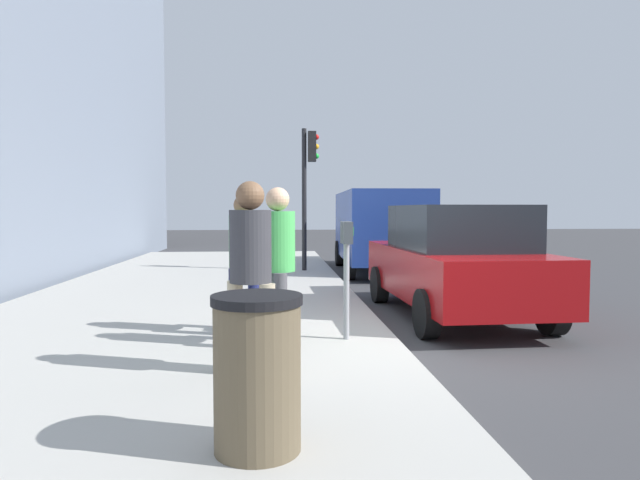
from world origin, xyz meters
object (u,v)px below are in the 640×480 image
Objects in this scene: parking_meter at (347,255)px; traffic_signal at (308,175)px; pedestrian_bystander at (250,259)px; pedestrian_at_meter at (278,252)px; parked_van_far at (379,226)px; parked_sedan_near at (454,261)px; parking_officer at (244,252)px; trash_bin at (257,372)px.

traffic_signal is at bearing 0.05° from parking_meter.
parking_meter is at bearing -2.36° from pedestrian_bystander.
parked_van_far is (8.64, -2.79, 0.04)m from pedestrian_at_meter.
pedestrian_at_meter is at bearing 174.08° from traffic_signal.
parked_sedan_near is at bearing -5.45° from pedestrian_bystander.
pedestrian_at_meter is 1.04m from pedestrian_bystander.
traffic_signal is at bearing 111.84° from parked_van_far.
parking_meter is at bearing 135.01° from parked_sedan_near.
parking_meter is 0.32× the size of parked_sedan_near.
parking_meter is at bearing 10.58° from pedestrian_at_meter.
parking_officer is at bearing 170.17° from traffic_signal.
parking_officer is 1.72× the size of trash_bin.
parked_sedan_near reaches higher than trash_bin.
parked_van_far reaches higher than parked_sedan_near.
parking_meter is at bearing -17.85° from trash_bin.
parked_sedan_near is (1.98, -1.97, -0.27)m from parking_meter.
parked_sedan_near is at bearing 60.77° from parking_officer.
parking_meter is 0.81× the size of parking_officer.
traffic_signal reaches higher than pedestrian_at_meter.
trash_bin is at bearing 149.41° from parked_sedan_near.
pedestrian_at_meter is at bearing 162.08° from parked_van_far.
traffic_signal reaches higher than parked_sedan_near.
pedestrian_at_meter is 9.08m from parked_van_far.
parked_sedan_near reaches higher than parking_meter.
parked_sedan_near is 6.40m from parked_van_far.
trash_bin is at bearing 174.81° from traffic_signal.
parking_officer is 0.33× the size of parked_van_far.
pedestrian_at_meter is 8.00m from traffic_signal.
parked_van_far is at bearing -68.16° from traffic_signal.
parking_officer is at bearing 111.51° from pedestrian_at_meter.
traffic_signal is (7.10, -1.23, 1.41)m from parking_officer.
pedestrian_at_meter reaches higher than trash_bin.
parking_officer is (0.47, 1.24, 0.00)m from parking_meter.
pedestrian_bystander is 9.02m from traffic_signal.
parked_sedan_near is 4.41× the size of trash_bin.
parking_officer is 7.35m from traffic_signal.
parked_sedan_near is 1.24× the size of traffic_signal.
parking_meter is at bearing 166.72° from parked_van_far.
pedestrian_bystander is 0.51× the size of traffic_signal.
parking_officer is 3.56m from parked_sedan_near.
pedestrian_bystander is at bearing 3.84° from trash_bin.
traffic_signal is at bearing 19.50° from parked_sedan_near.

